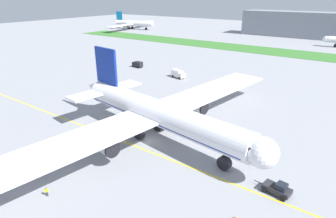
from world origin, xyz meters
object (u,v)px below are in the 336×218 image
Objects in this scene: pushback_tug at (278,189)px; ground_crew_marshaller_front at (47,191)px; service_truck_fuel_bowser at (137,64)px; airliner_foreground at (157,113)px; parked_airliner_far_left at (133,23)px; traffic_cone_starboard_wing at (235,217)px; service_truck_baggage_loader at (178,74)px; ground_crew_wingwalker_port at (101,125)px.

ground_crew_marshaller_front is at bearing -143.49° from pushback_tug.
airliner_foreground is at bearing -44.96° from service_truck_fuel_bowser.
traffic_cone_starboard_wing is at bearing -44.30° from parked_airliner_far_left.
parked_airliner_far_left is (-123.47, 110.40, 3.50)m from service_truck_baggage_loader.
ground_crew_wingwalker_port is 0.34× the size of service_truck_fuel_bowser.
service_truck_fuel_bowser is (-72.06, 60.67, 1.15)m from traffic_cone_starboard_wing.
pushback_tug is 1.34× the size of service_truck_fuel_bowser.
traffic_cone_starboard_wing is (-3.27, -9.15, -0.72)m from pushback_tug.
ground_crew_wingwalker_port is 24.70m from ground_crew_marshaller_front.
pushback_tug is 0.09× the size of parked_airliner_far_left.
ground_crew_wingwalker_port is 0.26× the size of service_truck_baggage_loader.
ground_crew_wingwalker_port is 0.98× the size of ground_crew_marshaller_front.
airliner_foreground is at bearing 16.63° from ground_crew_wingwalker_port.
service_truck_baggage_loader is 0.09× the size of parked_airliner_far_left.
ground_crew_marshaller_front is at bearing -58.34° from service_truck_fuel_bowser.
airliner_foreground is at bearing 151.88° from traffic_cone_starboard_wing.
parked_airliner_far_left reaches higher than ground_crew_wingwalker_port.
pushback_tug is 3.96× the size of ground_crew_wingwalker_port.
service_truck_baggage_loader is (-51.49, 47.99, 0.59)m from pushback_tug.
service_truck_fuel_bowser is at bearing -47.00° from parked_airliner_far_left.
traffic_cone_starboard_wing is at bearing 25.98° from ground_crew_marshaller_front.
service_truck_fuel_bowser is (-47.73, 47.67, -4.72)m from airliner_foreground.
pushback_tug is at bearing -7.94° from airliner_foreground.
ground_crew_wingwalker_port is at bearing -56.75° from service_truck_fuel_bowser.
service_truck_fuel_bowser reaches higher than pushback_tug.
service_truck_baggage_loader is at bearing 137.02° from pushback_tug.
parked_airliner_far_left is (-171.70, 167.54, 4.81)m from traffic_cone_starboard_wing.
ground_crew_wingwalker_port is at bearing -163.37° from airliner_foreground.
service_truck_fuel_bowser is (-45.41, 73.66, 0.44)m from ground_crew_marshaller_front.
ground_crew_marshaller_front is at bearing -95.10° from airliner_foreground.
service_truck_baggage_loader is 165.66m from parked_airliner_far_left.
parked_airliner_far_left is at bearing 133.64° from airliner_foreground.
airliner_foreground reaches higher than service_truck_baggage_loader.
airliner_foreground is at bearing -46.36° from parked_airliner_far_left.
airliner_foreground is 14.01× the size of service_truck_baggage_loader.
parked_airliner_far_left is (-133.59, 158.65, 4.13)m from ground_crew_wingwalker_port.
parked_airliner_far_left reaches higher than service_truck_baggage_loader.
parked_airliner_far_left is (-145.05, 180.52, 4.11)m from ground_crew_marshaller_front.
ground_crew_wingwalker_port is at bearing 117.65° from ground_crew_marshaller_front.
service_truck_fuel_bowser is at bearing 121.66° from ground_crew_marshaller_front.
traffic_cone_starboard_wing is at bearing -13.13° from ground_crew_wingwalker_port.
ground_crew_wingwalker_port is at bearing -179.63° from pushback_tug.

